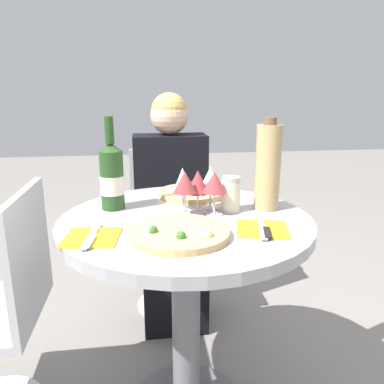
% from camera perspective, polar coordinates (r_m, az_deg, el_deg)
% --- Properties ---
extents(dining_table, '(0.83, 0.83, 0.77)m').
position_cam_1_polar(dining_table, '(1.30, -0.94, -11.43)').
color(dining_table, slate).
rests_on(dining_table, ground_plane).
extents(chair_behind_diner, '(0.43, 0.43, 0.86)m').
position_cam_1_polar(chair_behind_diner, '(2.11, -3.34, -5.92)').
color(chair_behind_diner, silver).
rests_on(chair_behind_diner, ground_plane).
extents(seated_diner, '(0.37, 0.40, 1.17)m').
position_cam_1_polar(seated_diner, '(1.94, -3.06, -4.40)').
color(seated_diner, black).
rests_on(seated_diner, ground_plane).
extents(pizza_large, '(0.29, 0.29, 0.04)m').
position_cam_1_polar(pizza_large, '(1.07, -1.95, -6.25)').
color(pizza_large, '#DBB26B').
rests_on(pizza_large, dining_table).
extents(pizza_small_far, '(0.26, 0.26, 0.05)m').
position_cam_1_polar(pizza_small_far, '(1.48, 0.08, -0.00)').
color(pizza_small_far, '#DBB26B').
rests_on(pizza_small_far, dining_table).
extents(wine_bottle, '(0.08, 0.08, 0.32)m').
position_cam_1_polar(wine_bottle, '(1.32, -12.12, 2.37)').
color(wine_bottle, '#23471E').
rests_on(wine_bottle, dining_table).
extents(tall_carafe, '(0.09, 0.09, 0.32)m').
position_cam_1_polar(tall_carafe, '(1.31, 11.48, 3.79)').
color(tall_carafe, tan).
rests_on(tall_carafe, dining_table).
extents(sugar_shaker, '(0.07, 0.07, 0.12)m').
position_cam_1_polar(sugar_shaker, '(1.28, 5.89, -0.35)').
color(sugar_shaker, silver).
rests_on(sugar_shaker, dining_table).
extents(wine_glass_back_left, '(0.07, 0.07, 0.15)m').
position_cam_1_polar(wine_glass_back_left, '(1.28, -1.58, 1.73)').
color(wine_glass_back_left, silver).
rests_on(wine_glass_back_left, dining_table).
extents(wine_glass_front_right, '(0.08, 0.08, 0.15)m').
position_cam_1_polar(wine_glass_front_right, '(1.23, 3.46, 1.37)').
color(wine_glass_front_right, silver).
rests_on(wine_glass_front_right, dining_table).
extents(wine_glass_front_left, '(0.08, 0.08, 0.15)m').
position_cam_1_polar(wine_glass_front_left, '(1.21, -1.22, 1.36)').
color(wine_glass_front_left, silver).
rests_on(wine_glass_front_left, dining_table).
extents(wine_glass_center, '(0.08, 0.08, 0.14)m').
position_cam_1_polar(wine_glass_center, '(1.26, 0.89, 1.43)').
color(wine_glass_center, silver).
rests_on(wine_glass_center, dining_table).
extents(wine_glass_back_right, '(0.07, 0.07, 0.15)m').
position_cam_1_polar(wine_glass_back_right, '(1.30, 2.86, 2.19)').
color(wine_glass_back_right, silver).
rests_on(wine_glass_back_right, dining_table).
extents(place_setting_left, '(0.17, 0.19, 0.01)m').
position_cam_1_polar(place_setting_left, '(1.09, -15.07, -6.68)').
color(place_setting_left, yellow).
rests_on(place_setting_left, dining_table).
extents(place_setting_right, '(0.18, 0.19, 0.01)m').
position_cam_1_polar(place_setting_right, '(1.14, 10.69, -5.55)').
color(place_setting_right, yellow).
rests_on(place_setting_right, dining_table).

